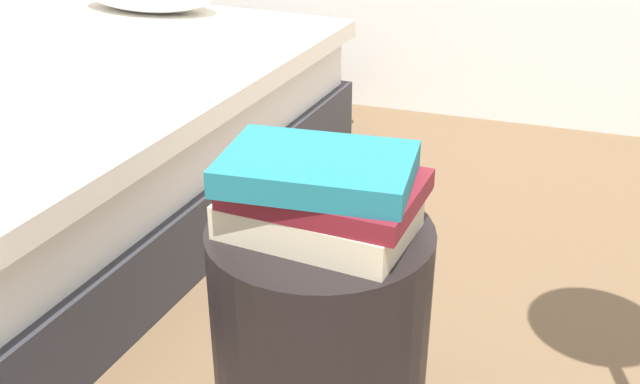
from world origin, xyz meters
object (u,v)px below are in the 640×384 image
Objects in this scene: side_table at (320,360)px; book_teal at (319,169)px; book_maroon at (327,189)px; bed at (4,140)px; book_cream at (316,215)px.

book_teal is at bearing -75.57° from side_table.
side_table is 1.85× the size of book_teal.
book_teal is (-0.01, -0.01, 0.04)m from book_maroon.
side_table is 0.37m from book_teal.
book_teal is (1.25, -0.70, 0.40)m from bed.
bed is at bearing 155.77° from book_maroon.
side_table is at bearing -24.28° from bed.
bed is at bearing 151.19° from side_table.
book_cream is (1.24, -0.69, 0.31)m from bed.
bed is at bearing 146.33° from book_teal.
book_cream is 0.05m from book_maroon.
book_maroon is 1.00× the size of book_teal.
book_maroon is at bearing -24.04° from bed.
book_maroon is at bearing 37.50° from book_cream.
book_teal reaches higher than side_table.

